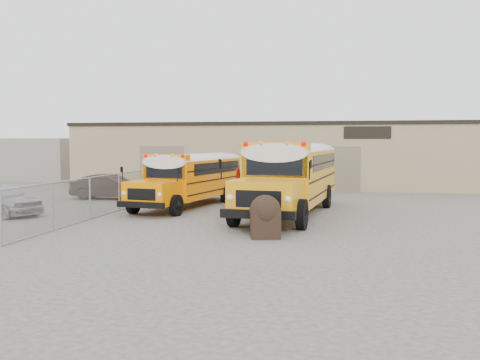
% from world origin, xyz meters
% --- Properties ---
extents(ground, '(120.00, 120.00, 0.00)m').
position_xyz_m(ground, '(0.00, 0.00, 0.00)').
color(ground, '#4A4744').
rests_on(ground, ground).
extents(warehouse, '(30.20, 10.20, 4.67)m').
position_xyz_m(warehouse, '(-0.00, 19.99, 2.37)').
color(warehouse, '#9E8562').
rests_on(warehouse, ground).
extents(chainlink_fence, '(0.07, 18.07, 1.81)m').
position_xyz_m(chainlink_fence, '(-6.00, 3.00, 0.90)').
color(chainlink_fence, gray).
rests_on(chainlink_fence, ground).
extents(distant_building_left, '(8.00, 6.00, 3.60)m').
position_xyz_m(distant_building_left, '(-22.00, 22.00, 1.80)').
color(distant_building_left, gray).
rests_on(distant_building_left, ground).
extents(school_bus_left, '(3.81, 9.58, 2.73)m').
position_xyz_m(school_bus_left, '(-2.24, 11.32, 1.58)').
color(school_bus_left, '#FF8201').
rests_on(school_bus_left, ground).
extents(school_bus_right, '(4.08, 11.53, 3.31)m').
position_xyz_m(school_bus_right, '(2.83, 10.66, 1.91)').
color(school_bus_right, orange).
rests_on(school_bus_right, ground).
extents(tarp_bundle, '(1.16, 1.09, 1.47)m').
position_xyz_m(tarp_bundle, '(1.83, -2.85, 0.75)').
color(tarp_bundle, black).
rests_on(tarp_bundle, ground).
extents(car_silver, '(4.65, 3.11, 1.47)m').
position_xyz_m(car_silver, '(-10.57, 0.50, 0.74)').
color(car_silver, '#B0B0B5').
rests_on(car_silver, ground).
extents(car_dark, '(4.35, 1.56, 1.43)m').
position_xyz_m(car_dark, '(-8.72, 7.92, 0.71)').
color(car_dark, black).
rests_on(car_dark, ground).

